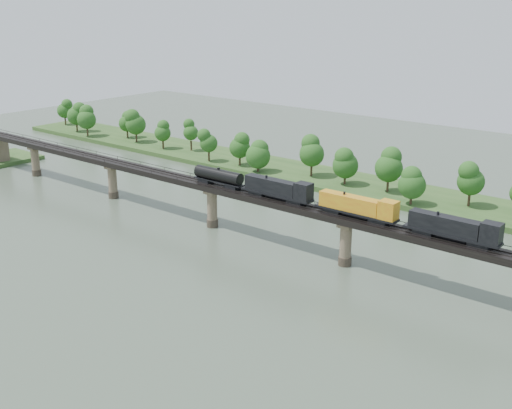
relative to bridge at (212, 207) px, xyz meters
The scene contains 6 objects.
ground 30.49m from the bridge, 90.00° to the right, with size 400.00×400.00×0.00m, color #3C4B3B.
far_bank 55.20m from the bridge, 90.00° to the left, with size 300.00×24.00×1.60m, color #2B4C1E.
bridge is the anchor object (origin of this frame).
bridge_superstructure 6.33m from the bridge, 90.00° to the left, with size 220.00×4.90×0.75m.
far_treeline 51.30m from the bridge, 99.23° to the left, with size 289.06×17.54×13.60m.
freight_train 36.25m from the bridge, ahead, with size 78.40×3.05×5.40m.
Camera 1 is at (107.59, -84.75, 56.67)m, focal length 45.00 mm.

